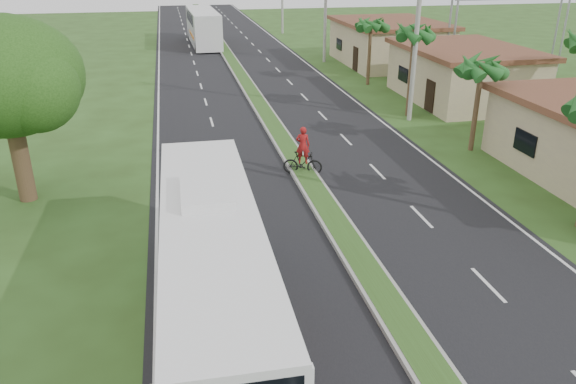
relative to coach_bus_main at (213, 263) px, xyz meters
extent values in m
plane|color=#2D4619|center=(5.04, 0.46, -2.11)|extent=(180.00, 180.00, 0.00)
cube|color=black|center=(5.04, 20.46, -2.10)|extent=(14.00, 160.00, 0.02)
cube|color=gray|center=(5.04, 20.46, -2.01)|extent=(1.20, 160.00, 0.17)
cube|color=#2D4619|center=(5.04, 20.46, -1.92)|extent=(0.95, 160.00, 0.02)
cube|color=silver|center=(-1.66, 20.46, -2.11)|extent=(0.12, 160.00, 0.01)
cube|color=silver|center=(11.74, 20.46, -2.11)|extent=(0.12, 160.00, 0.01)
cube|color=tan|center=(19.04, 22.46, -0.43)|extent=(7.00, 10.00, 3.35)
cube|color=#542F1D|center=(19.04, 22.46, 1.40)|extent=(7.60, 10.60, 0.32)
cube|color=tan|center=(19.04, 36.46, -0.36)|extent=(8.00, 11.00, 3.50)
cube|color=#542F1D|center=(19.04, 36.46, 1.55)|extent=(8.60, 11.60, 0.32)
cylinder|color=#473321|center=(14.44, 12.46, 0.19)|extent=(0.26, 0.26, 4.60)
cylinder|color=#473321|center=(13.84, 19.46, 0.59)|extent=(0.26, 0.26, 5.40)
cylinder|color=#473321|center=(14.34, 28.46, 0.29)|extent=(0.26, 0.26, 4.80)
cylinder|color=#473321|center=(-6.96, 10.46, -0.11)|extent=(0.70, 0.70, 4.00)
ellipsoid|color=#1C3F11|center=(-6.96, 10.46, 3.09)|extent=(6.00, 6.00, 4.68)
sphere|color=#1C3F11|center=(-5.76, 9.46, 2.79)|extent=(3.40, 3.40, 3.40)
cylinder|color=gray|center=(13.54, 18.46, 3.89)|extent=(0.28, 0.28, 12.00)
cylinder|color=gray|center=(13.54, 38.46, 3.39)|extent=(0.28, 0.28, 11.00)
cylinder|color=gray|center=(22.04, 29.96, 3.89)|extent=(0.18, 0.18, 12.00)
cube|color=white|center=(0.00, -0.06, -0.11)|extent=(2.61, 11.89, 3.11)
cube|color=black|center=(0.01, 0.54, 0.58)|extent=(2.63, 9.52, 1.25)
cube|color=#A7130D|center=(-0.01, -1.24, -0.73)|extent=(2.58, 5.17, 0.54)
cube|color=yellow|center=(0.00, 0.24, -0.98)|extent=(2.55, 2.99, 0.25)
cube|color=white|center=(0.01, 1.13, 1.59)|extent=(1.41, 2.39, 0.28)
cylinder|color=black|center=(-1.08, 3.12, -1.59)|extent=(0.33, 1.03, 1.03)
cylinder|color=black|center=(1.15, 3.09, -1.59)|extent=(0.33, 1.03, 1.03)
cube|color=silver|center=(3.24, 51.19, -0.18)|extent=(3.05, 12.72, 3.52)
cube|color=black|center=(3.23, 51.74, 0.88)|extent=(3.02, 9.42, 1.20)
cube|color=orange|center=(3.27, 50.09, -0.85)|extent=(2.94, 6.12, 0.39)
cylinder|color=black|center=(2.15, 45.93, -1.58)|extent=(0.36, 1.06, 1.06)
cylinder|color=black|center=(4.57, 45.99, -1.58)|extent=(0.36, 1.06, 1.06)
cylinder|color=black|center=(1.92, 55.84, -1.58)|extent=(0.36, 1.06, 1.06)
cylinder|color=black|center=(4.34, 55.90, -1.58)|extent=(0.36, 1.06, 1.06)
imported|color=black|center=(5.01, 10.91, -1.56)|extent=(1.90, 1.05, 1.10)
imported|color=maroon|center=(5.01, 10.91, -0.68)|extent=(0.74, 0.60, 1.76)
camera|label=1|loc=(-0.68, -12.91, 7.56)|focal=35.00mm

